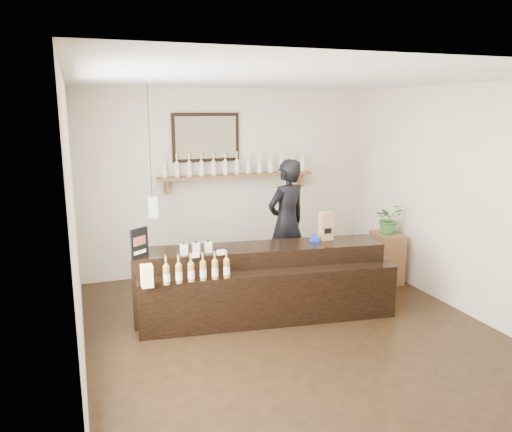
{
  "coord_description": "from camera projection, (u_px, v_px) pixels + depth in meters",
  "views": [
    {
      "loc": [
        -2.2,
        -4.83,
        2.51
      ],
      "look_at": [
        -0.19,
        0.7,
        1.23
      ],
      "focal_mm": 35.0,
      "sensor_mm": 36.0,
      "label": 1
    }
  ],
  "objects": [
    {
      "name": "shopkeeper",
      "position": [
        287.0,
        214.0,
        7.1
      ],
      "size": [
        0.87,
        0.71,
        2.05
      ],
      "primitive_type": "imported",
      "rotation": [
        0.0,
        0.0,
        3.48
      ],
      "color": "black",
      "rests_on": "ground"
    },
    {
      "name": "paper_bag",
      "position": [
        326.0,
        226.0,
        6.37
      ],
      "size": [
        0.17,
        0.13,
        0.36
      ],
      "color": "#977549",
      "rests_on": "counter"
    },
    {
      "name": "back_wall_decor",
      "position": [
        221.0,
        160.0,
        7.46
      ],
      "size": [
        2.66,
        0.96,
        1.69
      ],
      "color": "brown",
      "rests_on": "ground"
    },
    {
      "name": "potted_plant",
      "position": [
        389.0,
        219.0,
        7.2
      ],
      "size": [
        0.43,
        0.38,
        0.44
      ],
      "primitive_type": "imported",
      "rotation": [
        0.0,
        0.0,
        0.1
      ],
      "color": "#35702C",
      "rests_on": "side_cabinet"
    },
    {
      "name": "room_shell",
      "position": [
        295.0,
        185.0,
        5.34
      ],
      "size": [
        5.0,
        5.0,
        5.0
      ],
      "color": "beige",
      "rests_on": "ground"
    },
    {
      "name": "counter",
      "position": [
        262.0,
        284.0,
        6.1
      ],
      "size": [
        3.1,
        1.21,
        1.0
      ],
      "color": "black",
      "rests_on": "ground"
    },
    {
      "name": "ground",
      "position": [
        293.0,
        332.0,
        5.7
      ],
      "size": [
        5.0,
        5.0,
        0.0
      ],
      "primitive_type": "plane",
      "color": "black",
      "rests_on": "ground"
    },
    {
      "name": "tape_dispenser",
      "position": [
        314.0,
        239.0,
        6.3
      ],
      "size": [
        0.13,
        0.08,
        0.1
      ],
      "color": "#192EB0",
      "rests_on": "counter"
    },
    {
      "name": "side_cabinet",
      "position": [
        386.0,
        257.0,
        7.32
      ],
      "size": [
        0.44,
        0.55,
        0.73
      ],
      "color": "brown",
      "rests_on": "ground"
    },
    {
      "name": "promo_sign",
      "position": [
        139.0,
        243.0,
        5.58
      ],
      "size": [
        0.21,
        0.16,
        0.35
      ],
      "color": "black",
      "rests_on": "counter"
    }
  ]
}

